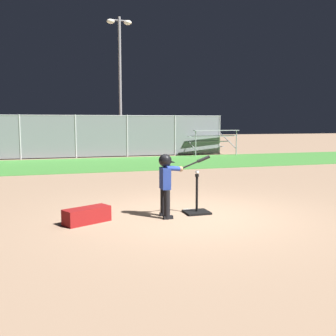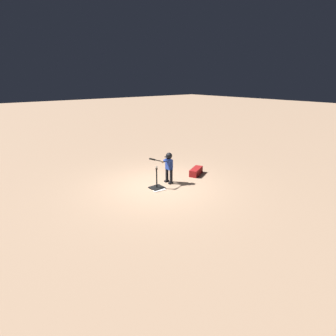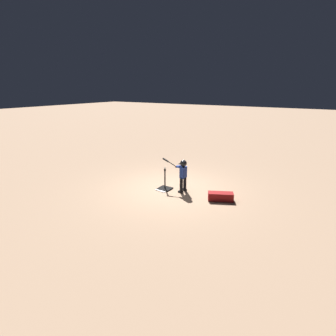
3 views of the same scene
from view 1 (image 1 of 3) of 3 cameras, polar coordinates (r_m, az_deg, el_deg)
The scene contains 11 objects.
ground_plane at distance 7.68m, azimuth 3.62°, elevation -6.89°, with size 90.00×90.00×0.00m, color #93755B.
grass_outfield_strip at distance 17.13m, azimuth -8.06°, elevation 0.63°, with size 56.00×5.69×0.02m, color #3D7F33.
backstop_fence at distance 20.34m, azimuth -9.58°, elevation 4.72°, with size 13.15×0.08×2.16m.
home_plate at distance 7.96m, azimuth 4.10°, elevation -6.33°, with size 0.44×0.44×0.02m, color white.
batting_tee at distance 7.85m, azimuth 4.19°, elevation -5.86°, with size 0.48×0.43×0.78m.
batter_child at distance 7.38m, azimuth -0.17°, elevation -1.35°, with size 1.02×0.38×1.21m.
baseball at distance 7.72m, azimuth 4.23°, elevation -0.63°, with size 0.07×0.07×0.07m, color white.
bleachers_right_center at distance 21.37m, azimuth -11.52°, elevation 2.96°, with size 3.86×1.90×0.94m.
bleachers_far_left at distance 22.16m, azimuth 5.65°, elevation 3.78°, with size 2.80×2.77×1.39m.
equipment_bag at distance 7.22m, azimuth -11.69°, elevation -6.74°, with size 0.84×0.32×0.28m, color maroon.
field_light_pole at distance 28.70m, azimuth -7.01°, elevation 14.80°, with size 1.76×0.44×9.04m.
Camera 1 is at (-2.64, -6.98, 1.80)m, focal length 42.00 mm.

